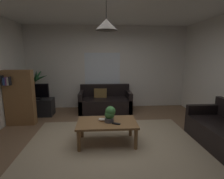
{
  "coord_description": "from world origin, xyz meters",
  "views": [
    {
      "loc": [
        -0.25,
        -3.23,
        1.74
      ],
      "look_at": [
        0.0,
        0.3,
        1.05
      ],
      "focal_mm": 27.8,
      "sensor_mm": 36.0,
      "label": 1
    }
  ],
  "objects_px": {
    "remote_on_table_0": "(116,124)",
    "potted_palm_corner": "(36,92)",
    "couch_under_window": "(105,103)",
    "book_on_table_0": "(102,120)",
    "tv_stand": "(38,107)",
    "book_on_table_1": "(102,119)",
    "tv": "(36,91)",
    "coffee_table": "(107,125)",
    "bookshelf_corner": "(19,97)",
    "potted_plant_on_table": "(110,114)",
    "pendant_lamp": "(106,24)"
  },
  "relations": [
    {
      "from": "potted_plant_on_table",
      "to": "bookshelf_corner",
      "type": "bearing_deg",
      "value": 153.21
    },
    {
      "from": "book_on_table_0",
      "to": "remote_on_table_0",
      "type": "distance_m",
      "value": 0.34
    },
    {
      "from": "tv_stand",
      "to": "bookshelf_corner",
      "type": "relative_size",
      "value": 0.64
    },
    {
      "from": "tv",
      "to": "potted_palm_corner",
      "type": "height_order",
      "value": "potted_palm_corner"
    },
    {
      "from": "tv",
      "to": "potted_palm_corner",
      "type": "relative_size",
      "value": 0.52
    },
    {
      "from": "couch_under_window",
      "to": "remote_on_table_0",
      "type": "relative_size",
      "value": 10.06
    },
    {
      "from": "coffee_table",
      "to": "pendant_lamp",
      "type": "bearing_deg",
      "value": -20.56
    },
    {
      "from": "pendant_lamp",
      "to": "couch_under_window",
      "type": "bearing_deg",
      "value": 89.17
    },
    {
      "from": "book_on_table_0",
      "to": "tv",
      "type": "distance_m",
      "value": 2.55
    },
    {
      "from": "couch_under_window",
      "to": "book_on_table_0",
      "type": "distance_m",
      "value": 2.02
    },
    {
      "from": "potted_plant_on_table",
      "to": "tv",
      "type": "xyz_separation_m",
      "value": [
        -2.03,
        1.76,
        0.12
      ]
    },
    {
      "from": "bookshelf_corner",
      "to": "pendant_lamp",
      "type": "bearing_deg",
      "value": -27.64
    },
    {
      "from": "tv",
      "to": "remote_on_table_0",
      "type": "bearing_deg",
      "value": -41.71
    },
    {
      "from": "book_on_table_0",
      "to": "potted_plant_on_table",
      "type": "distance_m",
      "value": 0.22
    },
    {
      "from": "coffee_table",
      "to": "remote_on_table_0",
      "type": "distance_m",
      "value": 0.23
    },
    {
      "from": "book_on_table_1",
      "to": "tv",
      "type": "height_order",
      "value": "tv"
    },
    {
      "from": "potted_palm_corner",
      "to": "pendant_lamp",
      "type": "bearing_deg",
      "value": -46.27
    },
    {
      "from": "bookshelf_corner",
      "to": "book_on_table_0",
      "type": "bearing_deg",
      "value": -27.14
    },
    {
      "from": "tv",
      "to": "pendant_lamp",
      "type": "height_order",
      "value": "pendant_lamp"
    },
    {
      "from": "tv_stand",
      "to": "potted_palm_corner",
      "type": "relative_size",
      "value": 0.66
    },
    {
      "from": "potted_plant_on_table",
      "to": "tv",
      "type": "bearing_deg",
      "value": 138.97
    },
    {
      "from": "book_on_table_0",
      "to": "bookshelf_corner",
      "type": "relative_size",
      "value": 0.08
    },
    {
      "from": "book_on_table_1",
      "to": "potted_palm_corner",
      "type": "xyz_separation_m",
      "value": [
        -2.06,
        2.19,
        0.13
      ]
    },
    {
      "from": "potted_plant_on_table",
      "to": "potted_palm_corner",
      "type": "bearing_deg",
      "value": 134.64
    },
    {
      "from": "couch_under_window",
      "to": "remote_on_table_0",
      "type": "height_order",
      "value": "couch_under_window"
    },
    {
      "from": "book_on_table_0",
      "to": "bookshelf_corner",
      "type": "bearing_deg",
      "value": 152.86
    },
    {
      "from": "remote_on_table_0",
      "to": "potted_palm_corner",
      "type": "height_order",
      "value": "potted_palm_corner"
    },
    {
      "from": "book_on_table_0",
      "to": "book_on_table_1",
      "type": "height_order",
      "value": "book_on_table_1"
    },
    {
      "from": "book_on_table_0",
      "to": "bookshelf_corner",
      "type": "xyz_separation_m",
      "value": [
        -2.06,
        1.06,
        0.25
      ]
    },
    {
      "from": "potted_plant_on_table",
      "to": "book_on_table_0",
      "type": "bearing_deg",
      "value": 158.17
    },
    {
      "from": "pendant_lamp",
      "to": "potted_palm_corner",
      "type": "bearing_deg",
      "value": 133.73
    },
    {
      "from": "potted_palm_corner",
      "to": "bookshelf_corner",
      "type": "bearing_deg",
      "value": -89.84
    },
    {
      "from": "coffee_table",
      "to": "tv",
      "type": "bearing_deg",
      "value": 137.96
    },
    {
      "from": "couch_under_window",
      "to": "book_on_table_0",
      "type": "height_order",
      "value": "couch_under_window"
    },
    {
      "from": "remote_on_table_0",
      "to": "potted_palm_corner",
      "type": "relative_size",
      "value": 0.12
    },
    {
      "from": "book_on_table_0",
      "to": "tv",
      "type": "xyz_separation_m",
      "value": [
        -1.87,
        1.7,
        0.27
      ]
    },
    {
      "from": "book_on_table_0",
      "to": "pendant_lamp",
      "type": "relative_size",
      "value": 0.22
    },
    {
      "from": "tv",
      "to": "book_on_table_0",
      "type": "bearing_deg",
      "value": -42.26
    },
    {
      "from": "coffee_table",
      "to": "book_on_table_0",
      "type": "height_order",
      "value": "book_on_table_0"
    },
    {
      "from": "coffee_table",
      "to": "pendant_lamp",
      "type": "xyz_separation_m",
      "value": [
        0.0,
        -0.0,
        1.9
      ]
    },
    {
      "from": "book_on_table_0",
      "to": "potted_plant_on_table",
      "type": "xyz_separation_m",
      "value": [
        0.15,
        -0.06,
        0.15
      ]
    },
    {
      "from": "couch_under_window",
      "to": "book_on_table_0",
      "type": "bearing_deg",
      "value": -93.51
    },
    {
      "from": "coffee_table",
      "to": "tv_stand",
      "type": "distance_m",
      "value": 2.67
    },
    {
      "from": "coffee_table",
      "to": "book_on_table_1",
      "type": "height_order",
      "value": "book_on_table_1"
    },
    {
      "from": "book_on_table_0",
      "to": "potted_palm_corner",
      "type": "relative_size",
      "value": 0.08
    },
    {
      "from": "tv",
      "to": "potted_plant_on_table",
      "type": "bearing_deg",
      "value": -41.03
    },
    {
      "from": "coffee_table",
      "to": "book_on_table_0",
      "type": "relative_size",
      "value": 10.6
    },
    {
      "from": "book_on_table_0",
      "to": "tv_stand",
      "type": "height_order",
      "value": "tv_stand"
    },
    {
      "from": "couch_under_window",
      "to": "potted_palm_corner",
      "type": "xyz_separation_m",
      "value": [
        -2.19,
        0.18,
        0.33
      ]
    },
    {
      "from": "couch_under_window",
      "to": "tv",
      "type": "bearing_deg",
      "value": -171.36
    }
  ]
}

